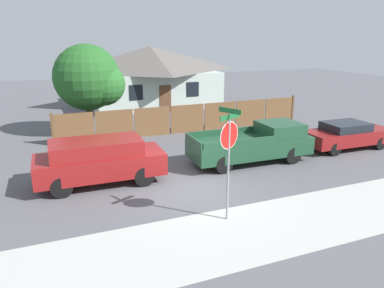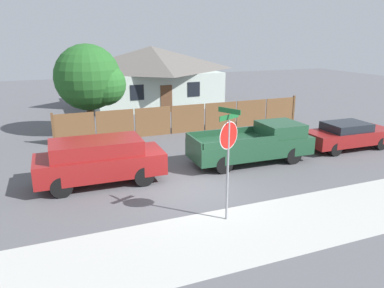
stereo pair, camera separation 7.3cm
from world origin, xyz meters
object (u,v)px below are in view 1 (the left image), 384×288
house (151,74)px  red_suv (99,160)px  stop_sign (229,145)px  parked_sedan (347,135)px  oak_tree (90,79)px  orange_pickup (255,143)px

house → red_suv: size_ratio=2.16×
stop_sign → parked_sedan: bearing=1.3°
red_suv → parked_sedan: (12.31, 0.00, -0.25)m
house → oak_tree: size_ratio=2.06×
orange_pickup → stop_sign: (-3.71, -4.46, 1.57)m
orange_pickup → stop_sign: stop_sign is taller
oak_tree → house: bearing=54.6°
oak_tree → red_suv: bearing=-96.6°
house → red_suv: bearing=-112.9°
house → stop_sign: bearing=-100.0°
house → parked_sedan: size_ratio=2.28×
oak_tree → stop_sign: 12.46m
orange_pickup → parked_sedan: 5.43m
house → red_suv: 17.48m
red_suv → stop_sign: (3.18, -4.47, 1.45)m
house → oak_tree: (-5.90, -8.28, 0.75)m
red_suv → stop_sign: bearing=-53.1°
oak_tree → orange_pickup: oak_tree is taller
red_suv → stop_sign: 5.68m
red_suv → stop_sign: stop_sign is taller
house → stop_sign: house is taller
oak_tree → red_suv: size_ratio=1.05×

